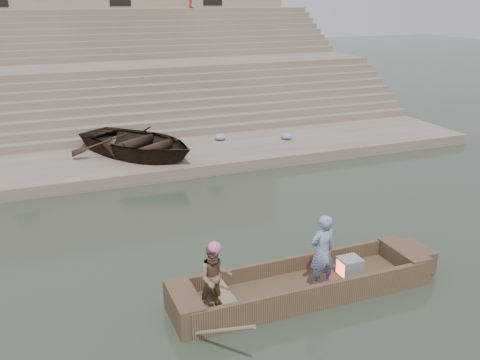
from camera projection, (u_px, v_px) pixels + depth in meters
ground at (97, 287)px, 11.27m from camera, size 120.00×120.00×0.00m
lower_landing at (66, 170)px, 18.21m from camera, size 32.00×4.00×0.40m
mid_landing at (50, 98)px, 24.37m from camera, size 32.00×3.00×2.80m
upper_landing at (41, 57)px, 30.10m from camera, size 32.00×3.00×5.20m
ghat_steps at (47, 84)px, 25.72m from camera, size 32.00×11.00×5.20m
building_wall at (32, 1)px, 32.60m from camera, size 32.00×5.07×11.20m
main_rowboat at (302, 290)px, 10.96m from camera, size 5.00×1.30×0.22m
rowboat_trim at (311, 280)px, 10.96m from camera, size 6.04×2.63×2.03m
standing_man at (322, 252)px, 10.62m from camera, size 0.62×0.45×1.60m
rowing_man at (215, 278)px, 9.87m from camera, size 0.73×0.61×1.36m
television at (349, 267)px, 11.26m from camera, size 0.46×0.42×0.40m
beached_rowboat at (138, 143)px, 18.93m from camera, size 5.58×5.95×1.00m
cloth_bundles at (138, 150)px, 19.31m from camera, size 15.98×1.60×0.26m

